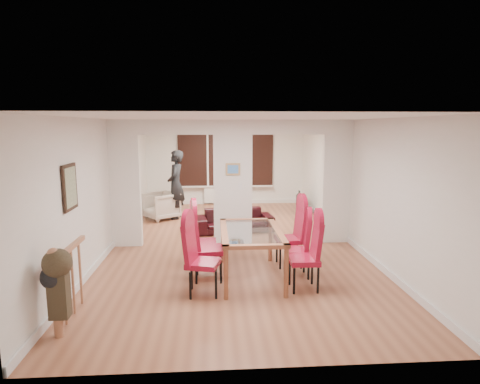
{
  "coord_description": "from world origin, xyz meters",
  "views": [
    {
      "loc": [
        -0.41,
        -8.25,
        2.46
      ],
      "look_at": [
        0.19,
        0.6,
        1.01
      ],
      "focal_mm": 30.0,
      "sensor_mm": 36.0,
      "label": 1
    }
  ],
  "objects": [
    {
      "name": "television",
      "position": [
        2.0,
        3.05,
        0.28
      ],
      "size": [
        0.98,
        0.29,
        0.56
      ],
      "primitive_type": "imported",
      "rotation": [
        0.0,
        0.0,
        1.4
      ],
      "color": "black",
      "rests_on": "floor"
    },
    {
      "name": "coffee_table",
      "position": [
        0.23,
        2.52,
        0.12
      ],
      "size": [
        1.08,
        0.68,
        0.23
      ],
      "primitive_type": null,
      "rotation": [
        0.0,
        0.0,
        0.18
      ],
      "color": "black",
      "rests_on": "floor"
    },
    {
      "name": "pendant_light",
      "position": [
        0.3,
        3.3,
        2.15
      ],
      "size": [
        0.36,
        0.36,
        0.36
      ],
      "primitive_type": "sphere",
      "color": "orange",
      "rests_on": "room_walls"
    },
    {
      "name": "pillar_photo",
      "position": [
        0.0,
        -0.1,
        1.6
      ],
      "size": [
        0.3,
        0.03,
        0.25
      ],
      "primitive_type": "cube",
      "color": "#4C8CD8",
      "rests_on": "divider_wall"
    },
    {
      "name": "person",
      "position": [
        -1.41,
        2.48,
        0.92
      ],
      "size": [
        0.69,
        0.47,
        1.84
      ],
      "primitive_type": "imported",
      "rotation": [
        0.0,
        0.0,
        -1.62
      ],
      "color": "black",
      "rests_on": "floor"
    },
    {
      "name": "dining_chair_la",
      "position": [
        -0.57,
        -2.58,
        0.56
      ],
      "size": [
        0.55,
        0.55,
        1.12
      ],
      "primitive_type": null,
      "rotation": [
        0.0,
        0.0,
        -0.26
      ],
      "color": "maroon",
      "rests_on": "floor"
    },
    {
      "name": "bowl",
      "position": [
        0.16,
        2.61,
        0.26
      ],
      "size": [
        0.21,
        0.21,
        0.05
      ],
      "primitive_type": "imported",
      "color": "black",
      "rests_on": "coffee_table"
    },
    {
      "name": "wall_poster",
      "position": [
        -2.47,
        -2.4,
        1.6
      ],
      "size": [
        0.04,
        0.52,
        0.67
      ],
      "primitive_type": "cube",
      "color": "gray",
      "rests_on": "room_walls"
    },
    {
      "name": "divider_wall",
      "position": [
        0.0,
        0.0,
        1.3
      ],
      "size": [
        5.0,
        0.18,
        2.6
      ],
      "primitive_type": "cube",
      "color": "white",
      "rests_on": "floor"
    },
    {
      "name": "room_walls",
      "position": [
        0.0,
        0.0,
        1.3
      ],
      "size": [
        5.0,
        9.0,
        2.6
      ],
      "primitive_type": null,
      "color": "silver",
      "rests_on": "floor"
    },
    {
      "name": "dining_chair_rc",
      "position": [
        0.93,
        -1.44,
        0.57
      ],
      "size": [
        0.51,
        0.51,
        1.14
      ],
      "primitive_type": null,
      "rotation": [
        0.0,
        0.0,
        0.13
      ],
      "color": "maroon",
      "rests_on": "floor"
    },
    {
      "name": "bay_window_blinds",
      "position": [
        0.0,
        4.44,
        1.5
      ],
      "size": [
        3.0,
        0.08,
        1.8
      ],
      "primitive_type": "cube",
      "color": "black",
      "rests_on": "room_walls"
    },
    {
      "name": "dining_chair_lb",
      "position": [
        -0.49,
        -2.0,
        0.59
      ],
      "size": [
        0.53,
        0.53,
        1.17
      ],
      "primitive_type": null,
      "rotation": [
        0.0,
        0.0,
        0.14
      ],
      "color": "maroon",
      "rests_on": "floor"
    },
    {
      "name": "dining_chair_rb",
      "position": [
        0.96,
        -1.97,
        0.51
      ],
      "size": [
        0.47,
        0.47,
        1.02
      ],
      "primitive_type": null,
      "rotation": [
        0.0,
        0.0,
        -0.18
      ],
      "color": "maroon",
      "rests_on": "floor"
    },
    {
      "name": "dining_chair_lc",
      "position": [
        -0.57,
        -1.42,
        0.52
      ],
      "size": [
        0.43,
        0.43,
        1.05
      ],
      "primitive_type": null,
      "rotation": [
        0.0,
        0.0,
        0.03
      ],
      "color": "maroon",
      "rests_on": "floor"
    },
    {
      "name": "dining_chair_ra",
      "position": [
        0.95,
        -2.5,
        0.55
      ],
      "size": [
        0.45,
        0.45,
        1.1
      ],
      "primitive_type": null,
      "rotation": [
        0.0,
        0.0,
        -0.03
      ],
      "color": "maroon",
      "rests_on": "floor"
    },
    {
      "name": "stair_newel",
      "position": [
        -2.25,
        -3.2,
        0.55
      ],
      "size": [
        0.4,
        1.2,
        1.1
      ],
      "primitive_type": null,
      "color": "#A06849",
      "rests_on": "floor"
    },
    {
      "name": "floor",
      "position": [
        0.0,
        0.0,
        0.0
      ],
      "size": [
        5.0,
        9.0,
        0.01
      ],
      "primitive_type": "cube",
      "color": "#91553A",
      "rests_on": "ground"
    },
    {
      "name": "sofa",
      "position": [
        0.1,
        1.01,
        0.26
      ],
      "size": [
        1.87,
        0.92,
        0.52
      ],
      "primitive_type": "imported",
      "rotation": [
        0.0,
        0.0,
        0.12
      ],
      "color": "black",
      "rests_on": "floor"
    },
    {
      "name": "armchair",
      "position": [
        -1.81,
        2.42,
        0.36
      ],
      "size": [
        1.09,
        1.09,
        0.72
      ],
      "primitive_type": "imported",
      "rotation": [
        0.0,
        0.0,
        -0.93
      ],
      "color": "#B8A99C",
      "rests_on": "floor"
    },
    {
      "name": "bottle",
      "position": [
        0.09,
        2.52,
        0.39
      ],
      "size": [
        0.08,
        0.08,
        0.31
      ],
      "primitive_type": "cylinder",
      "color": "#143F19",
      "rests_on": "coffee_table"
    },
    {
      "name": "dining_table",
      "position": [
        0.2,
        -1.99,
        0.4
      ],
      "size": [
        0.97,
        1.72,
        0.81
      ],
      "primitive_type": null,
      "color": "brown",
      "rests_on": "floor"
    },
    {
      "name": "shoes",
      "position": [
        0.09,
        -0.24,
        0.05
      ],
      "size": [
        0.25,
        0.27,
        0.1
      ],
      "primitive_type": null,
      "color": "black",
      "rests_on": "floor"
    },
    {
      "name": "radiator",
      "position": [
        0.0,
        4.4,
        0.3
      ],
      "size": [
        1.4,
        0.08,
        0.5
      ],
      "primitive_type": "cube",
      "color": "white",
      "rests_on": "floor"
    }
  ]
}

